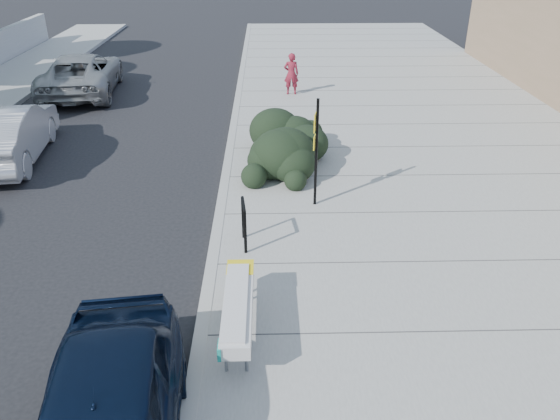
{
  "coord_description": "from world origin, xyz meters",
  "views": [
    {
      "loc": [
        1.07,
        -6.62,
        5.82
      ],
      "look_at": [
        1.3,
        2.55,
        1.0
      ],
      "focal_mm": 35.0,
      "sensor_mm": 36.0,
      "label": 1
    }
  ],
  "objects": [
    {
      "name": "wagon_silver",
      "position": [
        -6.0,
        7.65,
        0.78
      ],
      "size": [
        2.2,
        4.88,
        1.55
      ],
      "primitive_type": "imported",
      "rotation": [
        0.0,
        0.0,
        3.26
      ],
      "color": "#B9BABE",
      "rests_on": "ground"
    },
    {
      "name": "sign_post",
      "position": [
        2.13,
        4.46,
        1.55
      ],
      "size": [
        0.12,
        0.28,
        2.46
      ],
      "rotation": [
        0.0,
        0.0,
        -0.21
      ],
      "color": "black",
      "rests_on": "sidewalk_near"
    },
    {
      "name": "bike_rack",
      "position": [
        0.6,
        2.7,
        0.71
      ],
      "size": [
        0.12,
        0.64,
        0.94
      ],
      "rotation": [
        0.0,
        0.0,
        0.11
      ],
      "color": "black",
      "rests_on": "sidewalk_near"
    },
    {
      "name": "sidewalk_near",
      "position": [
        5.6,
        5.0,
        0.07
      ],
      "size": [
        11.2,
        50.0,
        0.15
      ],
      "primitive_type": "cube",
      "color": "gray",
      "rests_on": "ground"
    },
    {
      "name": "suv_silver",
      "position": [
        -6.0,
        14.39,
        0.76
      ],
      "size": [
        3.13,
        5.74,
        1.53
      ],
      "primitive_type": "imported",
      "rotation": [
        0.0,
        0.0,
        3.25
      ],
      "color": "gray",
      "rests_on": "ground"
    },
    {
      "name": "hedge",
      "position": [
        1.56,
        7.0,
        0.83
      ],
      "size": [
        2.78,
        4.0,
        1.36
      ],
      "primitive_type": "ellipsoid",
      "rotation": [
        0.0,
        0.0,
        -0.29
      ],
      "color": "black",
      "rests_on": "sidewalk_near"
    },
    {
      "name": "curb_near",
      "position": [
        0.0,
        5.0,
        0.08
      ],
      "size": [
        0.22,
        50.0,
        0.17
      ],
      "primitive_type": "cube",
      "color": "#9E9E99",
      "rests_on": "ground"
    },
    {
      "name": "pedestrian",
      "position": [
        1.99,
        13.57,
        0.91
      ],
      "size": [
        0.56,
        0.37,
        1.52
      ],
      "primitive_type": "imported",
      "rotation": [
        0.0,
        0.0,
        3.15
      ],
      "color": "maroon",
      "rests_on": "sidewalk_near"
    },
    {
      "name": "ground",
      "position": [
        0.0,
        0.0,
        0.0
      ],
      "size": [
        120.0,
        120.0,
        0.0
      ],
      "primitive_type": "plane",
      "color": "black",
      "rests_on": "ground"
    },
    {
      "name": "bench",
      "position": [
        0.6,
        0.06,
        0.67
      ],
      "size": [
        0.46,
        2.19,
        0.66
      ],
      "rotation": [
        0.0,
        0.0,
        -0.0
      ],
      "color": "gray",
      "rests_on": "sidewalk_near"
    }
  ]
}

